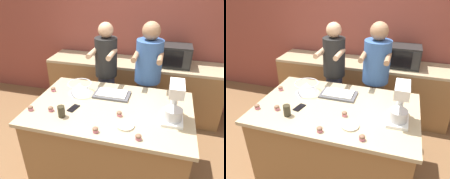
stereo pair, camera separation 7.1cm
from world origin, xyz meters
TOP-DOWN VIEW (x-y plane):
  - ground_plane at (0.00, 0.00)m, footprint 16.00×16.00m
  - back_wall at (0.00, 1.74)m, footprint 10.00×0.06m
  - island_counter at (0.00, 0.00)m, footprint 1.72×1.09m
  - back_counter at (0.00, 1.39)m, footprint 2.80×0.60m
  - person_left at (-0.28, 0.77)m, footprint 0.32×0.49m
  - person_right at (0.30, 0.78)m, footprint 0.36×0.51m
  - stand_mixer at (0.64, -0.07)m, footprint 0.20×0.30m
  - mixing_bowl at (-0.43, 0.21)m, footprint 0.29×0.29m
  - baking_tray at (-0.05, 0.24)m, footprint 0.41×0.25m
  - microwave_oven at (0.62, 1.39)m, footprint 0.49×0.35m
  - cell_phone at (-0.37, -0.14)m, footprint 0.10×0.16m
  - drinking_glass at (-0.42, -0.30)m, footprint 0.07×0.07m
  - small_plate at (0.22, -0.29)m, footprint 0.17×0.17m
  - cupcake_0 at (-0.02, -0.45)m, footprint 0.06×0.06m
  - cupcake_1 at (-0.58, -0.24)m, footprint 0.06×0.06m
  - cupcake_2 at (-0.76, 0.16)m, footprint 0.06×0.06m
  - cupcake_3 at (0.37, -0.44)m, footprint 0.06×0.06m
  - cupcake_4 at (-0.79, -0.28)m, footprint 0.06×0.06m
  - cupcake_5 at (0.13, -0.14)m, footprint 0.06×0.06m

SIDE VIEW (x-z plane):
  - ground_plane at x=0.00m, z-range 0.00..0.00m
  - island_counter at x=0.00m, z-range 0.00..0.92m
  - back_counter at x=0.00m, z-range 0.00..0.92m
  - person_left at x=-0.28m, z-range 0.05..1.70m
  - person_right at x=0.30m, z-range 0.04..1.73m
  - cell_phone at x=-0.37m, z-range 0.92..0.93m
  - small_plate at x=0.22m, z-range 0.92..0.93m
  - baking_tray at x=-0.05m, z-range 0.91..0.95m
  - cupcake_0 at x=-0.02m, z-range 0.92..0.97m
  - cupcake_1 at x=-0.58m, z-range 0.92..0.97m
  - cupcake_2 at x=-0.76m, z-range 0.92..0.97m
  - cupcake_3 at x=0.37m, z-range 0.92..0.97m
  - cupcake_4 at x=-0.79m, z-range 0.92..0.97m
  - cupcake_5 at x=0.13m, z-range 0.92..0.97m
  - drinking_glass at x=-0.42m, z-range 0.92..1.03m
  - mixing_bowl at x=-0.43m, z-range 0.92..1.05m
  - microwave_oven at x=0.62m, z-range 0.92..1.24m
  - stand_mixer at x=0.64m, z-range 0.89..1.29m
  - back_wall at x=0.00m, z-range 0.00..2.70m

